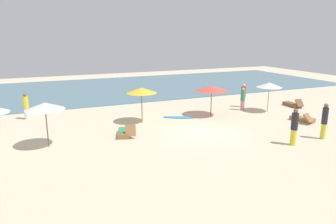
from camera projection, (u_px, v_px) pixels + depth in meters
name	position (u px, v px, depth m)	size (l,w,h in m)	color
ground_plane	(201.00, 132.00, 18.01)	(60.00, 60.00, 0.00)	beige
ocean_water	(123.00, 88.00, 33.14)	(48.00, 16.00, 0.06)	slate
umbrella_0	(269.00, 85.00, 22.39)	(1.82, 1.82, 2.16)	olive
umbrella_1	(142.00, 90.00, 19.51)	(1.93, 1.93, 2.28)	brown
umbrella_2	(45.00, 106.00, 15.20)	(1.92, 1.92, 2.28)	brown
umbrella_3	(212.00, 88.00, 21.27)	(2.27, 2.27, 2.11)	brown
lounger_0	(124.00, 133.00, 17.39)	(1.05, 1.73, 0.75)	olive
lounger_1	(303.00, 119.00, 20.22)	(1.08, 1.80, 0.67)	olive
lounger_2	(293.00, 105.00, 24.45)	(0.67, 1.71, 0.70)	brown
person_0	(243.00, 95.00, 24.15)	(0.49, 0.49, 1.82)	yellow
person_1	(243.00, 99.00, 23.17)	(0.46, 0.46, 1.70)	#D17299
person_2	(294.00, 127.00, 15.72)	(0.48, 0.48, 1.91)	yellow
person_3	(26.00, 106.00, 20.60)	(0.35, 0.35, 1.77)	white
person_4	(324.00, 121.00, 16.65)	(0.42, 0.42, 1.97)	yellow
surfboard	(179.00, 117.00, 21.19)	(2.12, 1.46, 0.07)	#338CCC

